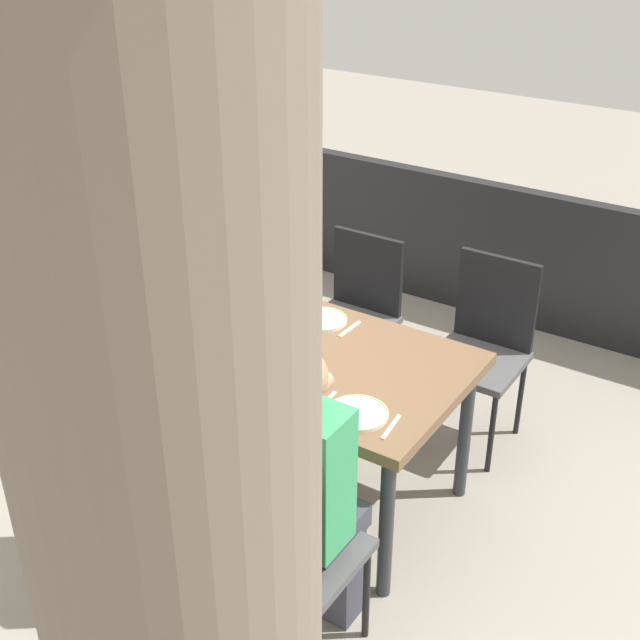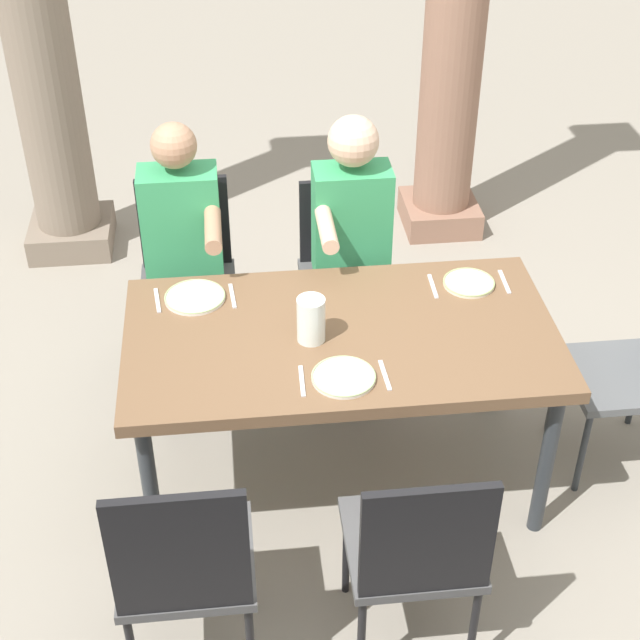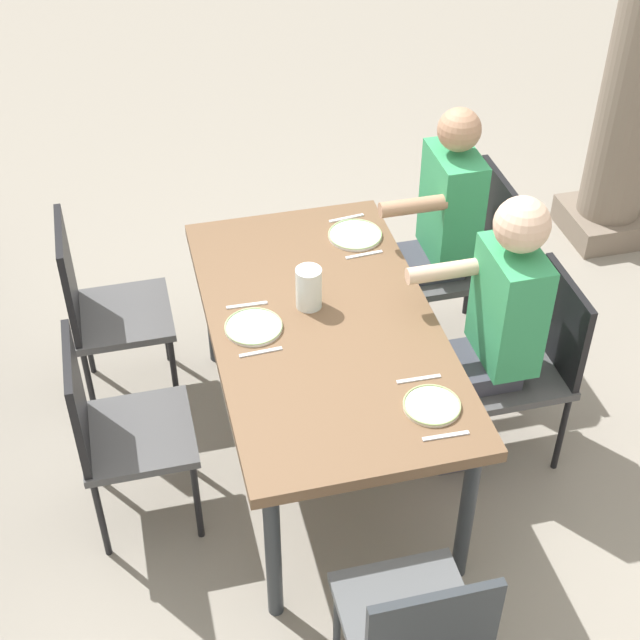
{
  "view_description": "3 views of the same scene",
  "coord_description": "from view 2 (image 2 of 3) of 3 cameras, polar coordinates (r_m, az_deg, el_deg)",
  "views": [
    {
      "loc": [
        -1.89,
        2.6,
        2.65
      ],
      "look_at": [
        -0.14,
        -0.09,
        0.89
      ],
      "focal_mm": 46.8,
      "sensor_mm": 36.0,
      "label": 1
    },
    {
      "loc": [
        -0.4,
        -2.88,
        2.93
      ],
      "look_at": [
        -0.08,
        0.01,
        0.83
      ],
      "focal_mm": 53.16,
      "sensor_mm": 36.0,
      "label": 2
    },
    {
      "loc": [
        2.81,
        -0.7,
        3.17
      ],
      "look_at": [
        0.04,
        -0.02,
        0.82
      ],
      "focal_mm": 52.64,
      "sensor_mm": 36.0,
      "label": 3
    }
  ],
  "objects": [
    {
      "name": "diner_man_white",
      "position": [
        4.22,
        -8.14,
        3.63
      ],
      "size": [
        0.35,
        0.49,
        1.32
      ],
      "color": "#3F3F4C",
      "rests_on": "ground"
    },
    {
      "name": "spoon_2",
      "position": [
        3.97,
        11.04,
        2.28
      ],
      "size": [
        0.02,
        0.17,
        0.01
      ],
      "primitive_type": "cube",
      "rotation": [
        0.0,
        0.0,
        -0.03
      ],
      "color": "silver",
      "rests_on": "dining_table"
    },
    {
      "name": "ground_plane",
      "position": [
        4.13,
        1.15,
        -9.31
      ],
      "size": [
        16.0,
        16.0,
        0.0
      ],
      "primitive_type": "plane",
      "color": "gray"
    },
    {
      "name": "chair_mid_south",
      "position": [
        3.17,
        5.85,
        -13.5
      ],
      "size": [
        0.44,
        0.44,
        0.92
      ],
      "color": "#4F4F50",
      "rests_on": "ground"
    },
    {
      "name": "water_pitcher",
      "position": [
        3.54,
        -0.54,
        -0.1
      ],
      "size": [
        0.11,
        0.11,
        0.18
      ],
      "color": "white",
      "rests_on": "dining_table"
    },
    {
      "name": "chair_mid_north",
      "position": [
        4.49,
        1.59,
        3.44
      ],
      "size": [
        0.44,
        0.44,
        0.89
      ],
      "color": "#4F4F50",
      "rests_on": "ground"
    },
    {
      "name": "spoon_0",
      "position": [
        3.83,
        -5.3,
        1.46
      ],
      "size": [
        0.03,
        0.17,
        0.01
      ],
      "primitive_type": "cube",
      "rotation": [
        0.0,
        0.0,
        0.07
      ],
      "color": "silver",
      "rests_on": "dining_table"
    },
    {
      "name": "fork_1",
      "position": [
        3.38,
        -1.1,
        -3.69
      ],
      "size": [
        0.02,
        0.17,
        0.01
      ],
      "primitive_type": "cube",
      "rotation": [
        0.0,
        0.0,
        -0.03
      ],
      "color": "silver",
      "rests_on": "dining_table"
    },
    {
      "name": "plate_1",
      "position": [
        3.39,
        1.43,
        -3.44
      ],
      "size": [
        0.23,
        0.23,
        0.02
      ],
      "color": "white",
      "rests_on": "dining_table"
    },
    {
      "name": "fork_2",
      "position": [
        3.9,
        6.81,
        2.04
      ],
      "size": [
        0.02,
        0.17,
        0.01
      ],
      "primitive_type": "cube",
      "rotation": [
        0.0,
        0.0,
        -0.02
      ],
      "color": "silver",
      "rests_on": "dining_table"
    },
    {
      "name": "chair_west_south",
      "position": [
        3.11,
        -8.16,
        -14.3
      ],
      "size": [
        0.44,
        0.44,
        0.97
      ],
      "color": "#4F4F50",
      "rests_on": "ground"
    },
    {
      "name": "diner_woman_green",
      "position": [
        4.22,
        1.95,
        4.25
      ],
      "size": [
        0.35,
        0.5,
        1.32
      ],
      "color": "#3F3F4C",
      "rests_on": "ground"
    },
    {
      "name": "stone_column_near",
      "position": [
        5.24,
        -16.96,
        17.63
      ],
      "size": [
        0.47,
        0.47,
        2.87
      ],
      "color": "gray",
      "rests_on": "ground"
    },
    {
      "name": "fork_0",
      "position": [
        3.84,
        -9.77,
        1.17
      ],
      "size": [
        0.04,
        0.17,
        0.01
      ],
      "primitive_type": "cube",
      "rotation": [
        0.0,
        0.0,
        0.11
      ],
      "color": "silver",
      "rests_on": "dining_table"
    },
    {
      "name": "dining_table",
      "position": [
        3.66,
        1.28,
        -1.61
      ],
      "size": [
        1.66,
        0.9,
        0.77
      ],
      "color": "brown",
      "rests_on": "ground"
    },
    {
      "name": "chair_west_north",
      "position": [
        4.45,
        -8.0,
        3.19
      ],
      "size": [
        0.44,
        0.44,
        0.95
      ],
      "color": "#4F4F50",
      "rests_on": "ground"
    },
    {
      "name": "spoon_1",
      "position": [
        3.42,
        3.93,
        -3.34
      ],
      "size": [
        0.02,
        0.17,
        0.01
      ],
      "primitive_type": "cube",
      "rotation": [
        0.0,
        0.0,
        0.04
      ],
      "color": "silver",
      "rests_on": "dining_table"
    },
    {
      "name": "plate_0",
      "position": [
        3.83,
        -7.54,
        1.38
      ],
      "size": [
        0.24,
        0.24,
        0.02
      ],
      "color": "white",
      "rests_on": "dining_table"
    },
    {
      "name": "plate_2",
      "position": [
        3.93,
        8.95,
        2.23
      ],
      "size": [
        0.21,
        0.21,
        0.02
      ],
      "color": "silver",
      "rests_on": "dining_table"
    }
  ]
}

